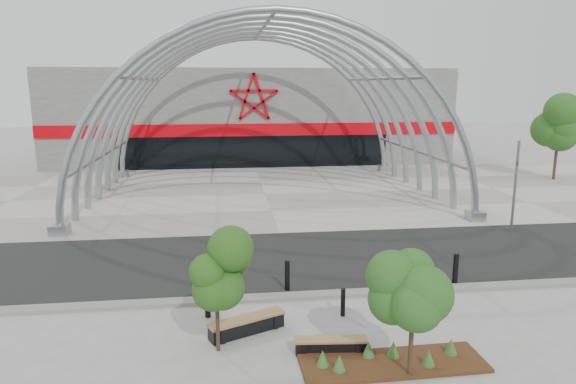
{
  "coord_description": "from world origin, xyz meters",
  "views": [
    {
      "loc": [
        -2.45,
        -15.61,
        6.81
      ],
      "look_at": [
        0.0,
        4.0,
        2.6
      ],
      "focal_mm": 32.0,
      "sensor_mm": 36.0,
      "label": 1
    }
  ],
  "objects_px": {
    "street_tree_1": "(414,282)",
    "street_tree_0": "(216,266)",
    "bench_1": "(331,346)",
    "bollard_2": "(287,276)",
    "bench_0": "(247,325)",
    "signal_pole": "(515,185)"
  },
  "relations": [
    {
      "from": "street_tree_1",
      "to": "bench_1",
      "type": "height_order",
      "value": "street_tree_1"
    },
    {
      "from": "street_tree_1",
      "to": "street_tree_0",
      "type": "bearing_deg",
      "value": 158.41
    },
    {
      "from": "street_tree_0",
      "to": "bench_1",
      "type": "relative_size",
      "value": 1.7
    },
    {
      "from": "signal_pole",
      "to": "bench_0",
      "type": "relative_size",
      "value": 1.92
    },
    {
      "from": "street_tree_1",
      "to": "bollard_2",
      "type": "xyz_separation_m",
      "value": [
        -2.24,
        5.47,
        -1.85
      ]
    },
    {
      "from": "signal_pole",
      "to": "street_tree_1",
      "type": "distance_m",
      "value": 14.16
    },
    {
      "from": "bench_1",
      "to": "bollard_2",
      "type": "height_order",
      "value": "bollard_2"
    },
    {
      "from": "signal_pole",
      "to": "bollard_2",
      "type": "relative_size",
      "value": 4.11
    },
    {
      "from": "street_tree_0",
      "to": "street_tree_1",
      "type": "relative_size",
      "value": 0.98
    },
    {
      "from": "street_tree_0",
      "to": "bench_0",
      "type": "distance_m",
      "value": 2.4
    },
    {
      "from": "signal_pole",
      "to": "street_tree_0",
      "type": "distance_m",
      "value": 16.29
    },
    {
      "from": "street_tree_0",
      "to": "street_tree_1",
      "type": "distance_m",
      "value": 4.84
    },
    {
      "from": "street_tree_1",
      "to": "bench_0",
      "type": "relative_size",
      "value": 1.48
    },
    {
      "from": "bench_1",
      "to": "bollard_2",
      "type": "relative_size",
      "value": 1.82
    },
    {
      "from": "street_tree_1",
      "to": "bench_0",
      "type": "xyz_separation_m",
      "value": [
        -3.72,
        2.64,
        -2.14
      ]
    },
    {
      "from": "signal_pole",
      "to": "street_tree_0",
      "type": "bearing_deg",
      "value": -145.62
    },
    {
      "from": "signal_pole",
      "to": "street_tree_1",
      "type": "height_order",
      "value": "signal_pole"
    },
    {
      "from": "signal_pole",
      "to": "bench_1",
      "type": "relative_size",
      "value": 2.25
    },
    {
      "from": "street_tree_0",
      "to": "street_tree_1",
      "type": "height_order",
      "value": "street_tree_1"
    },
    {
      "from": "bench_1",
      "to": "bollard_2",
      "type": "xyz_separation_m",
      "value": [
        -0.62,
        4.15,
        0.33
      ]
    },
    {
      "from": "street_tree_0",
      "to": "street_tree_1",
      "type": "xyz_separation_m",
      "value": [
        4.5,
        -1.78,
        0.05
      ]
    },
    {
      "from": "bench_0",
      "to": "bench_1",
      "type": "height_order",
      "value": "bench_0"
    }
  ]
}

